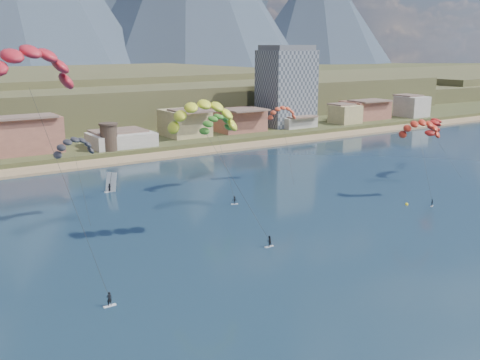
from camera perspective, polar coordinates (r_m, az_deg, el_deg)
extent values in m
plane|color=black|center=(80.78, 12.78, -11.48)|extent=(2400.00, 2400.00, 0.00)
cube|color=tan|center=(168.35, -13.92, 1.79)|extent=(2200.00, 12.00, 0.90)
cube|color=brown|center=(286.80, -14.15, 8.45)|extent=(320.00, 150.00, 15.00)
cube|color=brown|center=(405.14, 17.91, 9.14)|extent=(240.00, 120.00, 8.00)
cube|color=brown|center=(500.12, 23.05, 9.70)|extent=(260.00, 140.00, 12.00)
cone|color=#2C3B4A|center=(1293.17, 15.09, 16.76)|extent=(320.00, 320.00, 220.00)
cube|color=gray|center=(226.22, 4.79, 9.40)|extent=(20.00, 16.00, 30.00)
cube|color=#59595E|center=(225.58, 4.87, 13.46)|extent=(18.00, 14.40, 2.00)
cylinder|color=#47382D|center=(176.37, -13.37, 4.25)|extent=(5.20, 5.20, 8.00)
cylinder|color=#47382D|center=(175.74, -13.45, 5.64)|extent=(5.82, 5.82, 0.60)
cube|color=silver|center=(77.75, -13.29, -12.51)|extent=(1.72, 0.53, 0.11)
imported|color=black|center=(77.30, -13.33, -11.81)|extent=(0.72, 0.48, 1.97)
cylinder|color=#262626|center=(77.77, -17.26, -1.11)|extent=(0.05, 0.05, 30.52)
cube|color=silver|center=(96.42, 3.01, -6.86)|extent=(1.70, 0.56, 0.11)
imported|color=black|center=(96.07, 3.02, -6.29)|extent=(0.97, 0.76, 1.93)
cylinder|color=#262626|center=(96.56, -0.43, -0.40)|extent=(0.05, 0.05, 22.70)
cube|color=silver|center=(126.80, 19.17, -2.55)|extent=(1.33, 0.95, 0.09)
imported|color=black|center=(126.59, 19.20, -2.21)|extent=(0.95, 0.73, 1.50)
cylinder|color=#262626|center=(129.20, 18.61, 1.13)|extent=(0.05, 0.05, 15.82)
cube|color=silver|center=(121.25, -0.57, -2.49)|extent=(1.60, 1.02, 0.10)
imported|color=black|center=(120.99, -0.57, -2.07)|extent=(1.31, 1.05, 1.77)
cylinder|color=#262626|center=(126.41, -1.54, 1.68)|extent=(0.05, 0.05, 19.73)
cylinder|color=#262626|center=(112.07, -15.88, -0.96)|extent=(0.04, 0.04, 14.79)
cylinder|color=#262626|center=(140.08, 5.30, 2.99)|extent=(0.04, 0.04, 17.28)
cylinder|color=#262626|center=(153.48, 20.25, 2.33)|extent=(0.04, 0.04, 13.67)
cube|color=silver|center=(135.07, -13.27, -1.16)|extent=(2.62, 0.86, 0.13)
imported|color=black|center=(134.82, -13.29, -0.75)|extent=(0.94, 0.63, 1.87)
cube|color=white|center=(134.64, -13.15, -0.18)|extent=(1.12, 2.85, 4.46)
sphere|color=yellow|center=(126.11, 16.81, -2.42)|extent=(0.70, 0.70, 0.70)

